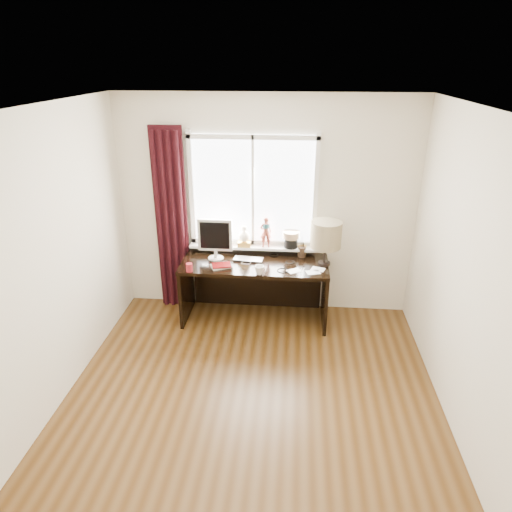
# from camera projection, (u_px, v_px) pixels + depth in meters

# --- Properties ---
(floor) EXTENTS (3.50, 4.00, 0.00)m
(floor) POSITION_uv_depth(u_px,v_px,m) (249.00, 414.00, 4.09)
(floor) COLOR brown
(floor) RESTS_ON ground
(ceiling) EXTENTS (3.50, 4.00, 0.00)m
(ceiling) POSITION_uv_depth(u_px,v_px,m) (247.00, 112.00, 3.05)
(ceiling) COLOR white
(ceiling) RESTS_ON wall_back
(wall_back) EXTENTS (3.50, 0.00, 2.60)m
(wall_back) POSITION_uv_depth(u_px,v_px,m) (266.00, 208.00, 5.40)
(wall_back) COLOR beige
(wall_back) RESTS_ON ground
(wall_left) EXTENTS (0.00, 4.00, 2.60)m
(wall_left) POSITION_uv_depth(u_px,v_px,m) (35.00, 276.00, 3.71)
(wall_left) COLOR beige
(wall_left) RESTS_ON ground
(wall_right) EXTENTS (0.00, 4.00, 2.60)m
(wall_right) POSITION_uv_depth(u_px,v_px,m) (479.00, 294.00, 3.43)
(wall_right) COLOR beige
(wall_right) RESTS_ON ground
(laptop) EXTENTS (0.37, 0.26, 0.03)m
(laptop) POSITION_uv_depth(u_px,v_px,m) (249.00, 259.00, 5.34)
(laptop) COLOR silver
(laptop) RESTS_ON desk
(mug) EXTENTS (0.15, 0.14, 0.11)m
(mug) POSITION_uv_depth(u_px,v_px,m) (259.00, 270.00, 4.99)
(mug) COLOR white
(mug) RESTS_ON desk
(red_cup) EXTENTS (0.07, 0.07, 0.10)m
(red_cup) POSITION_uv_depth(u_px,v_px,m) (189.00, 267.00, 5.05)
(red_cup) COLOR maroon
(red_cup) RESTS_ON desk
(window) EXTENTS (1.52, 0.21, 1.40)m
(window) POSITION_uv_depth(u_px,v_px,m) (254.00, 208.00, 5.36)
(window) COLOR white
(window) RESTS_ON ground
(curtain) EXTENTS (0.38, 0.09, 2.25)m
(curtain) POSITION_uv_depth(u_px,v_px,m) (171.00, 222.00, 5.48)
(curtain) COLOR black
(curtain) RESTS_ON floor
(desk) EXTENTS (1.70, 0.70, 0.75)m
(desk) POSITION_uv_depth(u_px,v_px,m) (255.00, 278.00, 5.47)
(desk) COLOR black
(desk) RESTS_ON floor
(monitor) EXTENTS (0.40, 0.18, 0.49)m
(monitor) POSITION_uv_depth(u_px,v_px,m) (215.00, 237.00, 5.28)
(monitor) COLOR beige
(monitor) RESTS_ON desk
(notebook_stack) EXTENTS (0.27, 0.24, 0.03)m
(notebook_stack) POSITION_uv_depth(u_px,v_px,m) (221.00, 266.00, 5.17)
(notebook_stack) COLOR beige
(notebook_stack) RESTS_ON desk
(brush_holder) EXTENTS (0.09, 0.09, 0.25)m
(brush_holder) POSITION_uv_depth(u_px,v_px,m) (302.00, 252.00, 5.42)
(brush_holder) COLOR black
(brush_holder) RESTS_ON desk
(icon_frame) EXTENTS (0.10, 0.04, 0.13)m
(icon_frame) POSITION_uv_depth(u_px,v_px,m) (302.00, 250.00, 5.46)
(icon_frame) COLOR gold
(icon_frame) RESTS_ON desk
(table_lamp) EXTENTS (0.35, 0.35, 0.52)m
(table_lamp) POSITION_uv_depth(u_px,v_px,m) (326.00, 235.00, 5.09)
(table_lamp) COLOR black
(table_lamp) RESTS_ON desk
(loose_papers) EXTENTS (0.45, 0.24, 0.00)m
(loose_papers) POSITION_uv_depth(u_px,v_px,m) (308.00, 271.00, 5.08)
(loose_papers) COLOR white
(loose_papers) RESTS_ON desk
(desk_cables) EXTENTS (0.33, 0.55, 0.01)m
(desk_cables) POSITION_uv_depth(u_px,v_px,m) (283.00, 264.00, 5.25)
(desk_cables) COLOR black
(desk_cables) RESTS_ON desk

